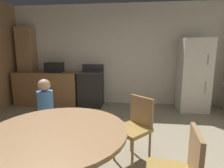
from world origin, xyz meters
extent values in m
cube|color=silver|center=(0.00, 3.09, 1.35)|extent=(6.01, 0.12, 2.70)
cube|color=olive|center=(-1.84, 2.69, 0.45)|extent=(1.73, 0.60, 0.90)
cube|color=#9E754C|center=(-2.48, 2.87, 1.05)|extent=(0.44, 0.36, 2.10)
cube|color=black|center=(-0.63, 2.69, 0.45)|extent=(0.60, 0.60, 0.90)
cube|color=#38383D|center=(-0.63, 2.69, 0.91)|extent=(0.60, 0.60, 0.02)
cube|color=#38383D|center=(-0.63, 2.97, 1.01)|extent=(0.60, 0.04, 0.18)
cube|color=silver|center=(1.97, 2.64, 0.88)|extent=(0.68, 0.66, 1.76)
cylinder|color=#B2B2B7|center=(2.15, 2.30, 1.28)|extent=(0.02, 0.02, 0.22)
cylinder|color=#B2B2B7|center=(2.15, 2.30, 0.63)|extent=(0.02, 0.02, 0.30)
cube|color=black|center=(-1.63, 2.69, 1.03)|extent=(0.44, 0.32, 0.26)
cylinder|color=#9E754C|center=(-0.21, -0.47, 0.36)|extent=(0.14, 0.14, 0.72)
cylinder|color=#9E754C|center=(-0.21, -0.47, 0.74)|extent=(1.31, 1.31, 0.04)
cube|color=#9E754C|center=(0.99, -0.61, 0.66)|extent=(0.08, 0.38, 0.42)
cylinder|color=#9E754C|center=(0.50, 0.04, 0.21)|extent=(0.03, 0.03, 0.43)
cylinder|color=#9E754C|center=(0.25, 0.27, 0.21)|extent=(0.03, 0.03, 0.43)
cylinder|color=#9E754C|center=(0.73, 0.29, 0.21)|extent=(0.03, 0.03, 0.43)
cylinder|color=#9E754C|center=(0.48, 0.52, 0.21)|extent=(0.03, 0.03, 0.43)
cube|color=#A37F3D|center=(0.49, 0.28, 0.45)|extent=(0.57, 0.57, 0.05)
cube|color=#9E754C|center=(0.61, 0.41, 0.66)|extent=(0.30, 0.28, 0.42)
cylinder|color=#665B51|center=(-0.75, 0.38, 0.25)|extent=(0.17, 0.17, 0.50)
cylinder|color=#4784CC|center=(-0.75, 0.38, 0.71)|extent=(0.30, 0.30, 0.42)
sphere|color=#D6A884|center=(-0.75, 0.38, 1.00)|extent=(0.17, 0.17, 0.17)
camera|label=1|loc=(0.48, -1.99, 1.49)|focal=29.12mm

